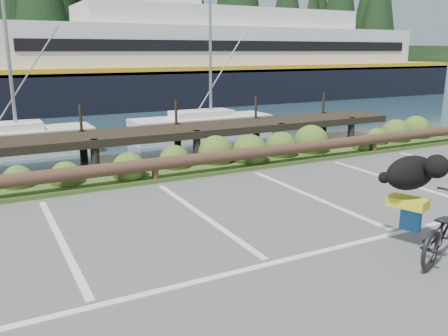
{
  "coord_description": "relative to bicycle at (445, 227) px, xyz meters",
  "views": [
    {
      "loc": [
        -3.62,
        -5.77,
        3.06
      ],
      "look_at": [
        0.05,
        1.2,
        1.1
      ],
      "focal_mm": 38.0,
      "sensor_mm": 36.0,
      "label": 1
    }
  ],
  "objects": [
    {
      "name": "ground",
      "position": [
        -2.43,
        1.4,
        -0.48
      ],
      "size": [
        72.0,
        72.0,
        0.0
      ],
      "primitive_type": "plane",
      "color": "#4F4F51"
    },
    {
      "name": "vegetation_strip",
      "position": [
        -2.43,
        6.7,
        -0.43
      ],
      "size": [
        34.0,
        1.6,
        0.1
      ],
      "primitive_type": "cube",
      "color": "#3D5B21",
      "rests_on": "ground"
    },
    {
      "name": "log_rail",
      "position": [
        -2.43,
        6.0,
        -0.48
      ],
      "size": [
        32.0,
        0.3,
        0.6
      ],
      "primitive_type": null,
      "color": "#443021",
      "rests_on": "ground"
    },
    {
      "name": "bicycle",
      "position": [
        0.0,
        0.0,
        0.0
      ],
      "size": [
        1.92,
        1.23,
        0.96
      ],
      "primitive_type": "imported",
      "rotation": [
        0.0,
        0.0,
        1.93
      ],
      "color": "black",
      "rests_on": "ground"
    },
    {
      "name": "dog",
      "position": [
        -0.21,
        0.55,
        0.75
      ],
      "size": [
        0.75,
        1.03,
        0.54
      ],
      "primitive_type": "ellipsoid",
      "rotation": [
        0.0,
        0.0,
        1.93
      ],
      "color": "black",
      "rests_on": "bicycle"
    }
  ]
}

